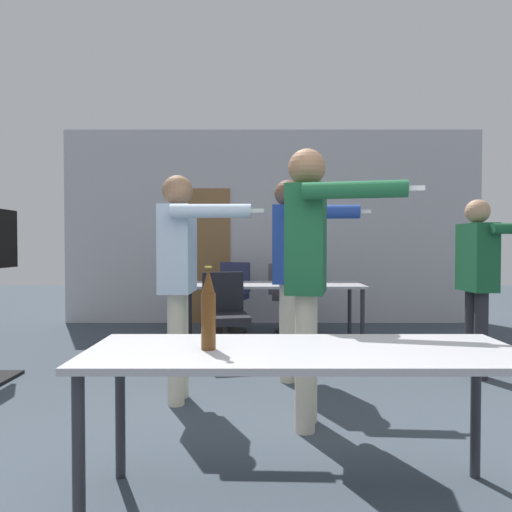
# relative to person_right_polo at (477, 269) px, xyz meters

# --- Properties ---
(back_wall) EXTENTS (6.35, 0.12, 2.94)m
(back_wall) POSITION_rel_person_right_polo_xyz_m (-1.77, 2.90, 0.49)
(back_wall) COLOR #BCBCC1
(back_wall) RESTS_ON ground_plane
(conference_table_near) EXTENTS (1.94, 0.67, 0.72)m
(conference_table_near) POSITION_rel_person_right_polo_xyz_m (-1.79, -2.06, -0.32)
(conference_table_near) COLOR #A8A8AD
(conference_table_near) RESTS_ON ground_plane
(conference_table_far) EXTENTS (2.19, 0.83, 0.72)m
(conference_table_far) POSITION_rel_person_right_polo_xyz_m (-1.83, 1.42, -0.30)
(conference_table_far) COLOR #A8A8AD
(conference_table_far) RESTS_ON ground_plane
(person_right_polo) EXTENTS (0.75, 0.56, 1.60)m
(person_right_polo) POSITION_rel_person_right_polo_xyz_m (0.00, 0.00, 0.00)
(person_right_polo) COLOR #28282D
(person_right_polo) RESTS_ON ground_plane
(person_far_watching) EXTENTS (0.77, 0.62, 1.72)m
(person_far_watching) POSITION_rel_person_right_polo_xyz_m (-2.58, -0.64, 0.07)
(person_far_watching) COLOR beige
(person_far_watching) RESTS_ON ground_plane
(person_near_casual) EXTENTS (0.80, 0.73, 1.77)m
(person_near_casual) POSITION_rel_person_right_polo_xyz_m (-1.71, -0.04, 0.09)
(person_near_casual) COLOR beige
(person_near_casual) RESTS_ON ground_plane
(person_center_tall) EXTENTS (0.78, 0.73, 1.81)m
(person_center_tall) POSITION_rel_person_right_polo_xyz_m (-1.66, -1.14, 0.13)
(person_center_tall) COLOR beige
(person_center_tall) RESTS_ON ground_plane
(office_chair_far_left) EXTENTS (0.67, 0.65, 0.94)m
(office_chair_far_left) POSITION_rel_person_right_polo_xyz_m (-1.54, 2.15, -0.53)
(office_chair_far_left) COLOR black
(office_chair_far_left) RESTS_ON ground_plane
(office_chair_side_rolled) EXTENTS (0.60, 0.64, 0.95)m
(office_chair_side_rolled) POSITION_rel_person_right_polo_xyz_m (-2.36, 2.19, -0.52)
(office_chair_side_rolled) COLOR black
(office_chair_side_rolled) RESTS_ON ground_plane
(office_chair_far_right) EXTENTS (0.53, 0.59, 0.90)m
(office_chair_far_right) POSITION_rel_person_right_polo_xyz_m (-2.32, 0.58, -0.56)
(office_chair_far_right) COLOR black
(office_chair_far_right) RESTS_ON ground_plane
(beer_bottle) EXTENTS (0.07, 0.07, 0.37)m
(beer_bottle) POSITION_rel_person_right_polo_xyz_m (-2.21, -2.07, -0.07)
(beer_bottle) COLOR #563314
(beer_bottle) RESTS_ON conference_table_near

